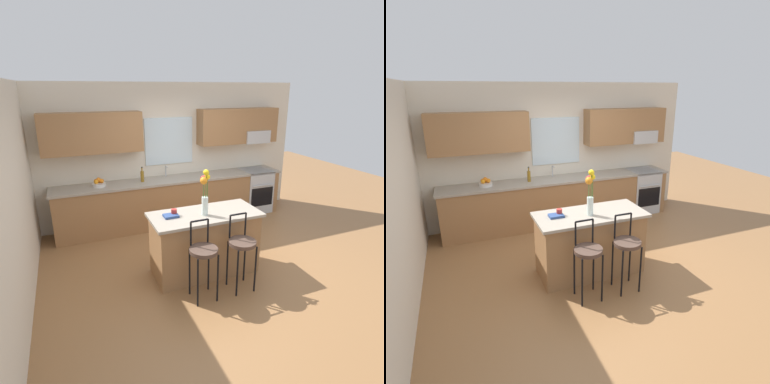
# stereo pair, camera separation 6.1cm
# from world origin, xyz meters

# --- Properties ---
(ground_plane) EXTENTS (14.00, 14.00, 0.00)m
(ground_plane) POSITION_xyz_m (0.00, 0.00, 0.00)
(ground_plane) COLOR olive
(wall_left) EXTENTS (0.12, 4.60, 2.70)m
(wall_left) POSITION_xyz_m (-2.56, 0.30, 1.35)
(wall_left) COLOR beige
(wall_left) RESTS_ON ground
(back_wall_assembly) EXTENTS (5.60, 0.50, 2.70)m
(back_wall_assembly) POSITION_xyz_m (0.04, 1.99, 1.51)
(back_wall_assembly) COLOR beige
(back_wall_assembly) RESTS_ON ground
(counter_run) EXTENTS (4.56, 0.64, 0.92)m
(counter_run) POSITION_xyz_m (-0.00, 1.70, 0.47)
(counter_run) COLOR #996B42
(counter_run) RESTS_ON ground
(sink_faucet) EXTENTS (0.02, 0.13, 0.23)m
(sink_faucet) POSITION_xyz_m (-0.12, 1.84, 1.06)
(sink_faucet) COLOR #B7BABC
(sink_faucet) RESTS_ON counter_run
(oven_range) EXTENTS (0.60, 0.64, 0.92)m
(oven_range) POSITION_xyz_m (1.84, 1.68, 0.46)
(oven_range) COLOR #B7BABC
(oven_range) RESTS_ON ground
(kitchen_island) EXTENTS (1.56, 0.71, 0.92)m
(kitchen_island) POSITION_xyz_m (-0.20, -0.18, 0.46)
(kitchen_island) COLOR #996B42
(kitchen_island) RESTS_ON ground
(bar_stool_near) EXTENTS (0.36, 0.36, 1.04)m
(bar_stool_near) POSITION_xyz_m (-0.47, -0.75, 0.64)
(bar_stool_near) COLOR black
(bar_stool_near) RESTS_ON ground
(bar_stool_middle) EXTENTS (0.36, 0.36, 1.04)m
(bar_stool_middle) POSITION_xyz_m (0.08, -0.75, 0.64)
(bar_stool_middle) COLOR black
(bar_stool_middle) RESTS_ON ground
(flower_vase) EXTENTS (0.14, 0.15, 0.65)m
(flower_vase) POSITION_xyz_m (-0.23, -0.22, 1.27)
(flower_vase) COLOR silver
(flower_vase) RESTS_ON kitchen_island
(mug_ceramic) EXTENTS (0.08, 0.08, 0.09)m
(mug_ceramic) POSITION_xyz_m (-0.63, -0.08, 0.97)
(mug_ceramic) COLOR #A52D28
(mug_ceramic) RESTS_ON kitchen_island
(cookbook) EXTENTS (0.20, 0.15, 0.03)m
(cookbook) POSITION_xyz_m (-0.68, -0.12, 0.94)
(cookbook) COLOR navy
(cookbook) RESTS_ON kitchen_island
(fruit_bowl_oranges) EXTENTS (0.24, 0.24, 0.16)m
(fruit_bowl_oranges) POSITION_xyz_m (-1.43, 1.70, 0.98)
(fruit_bowl_oranges) COLOR silver
(fruit_bowl_oranges) RESTS_ON counter_run
(bottle_olive_oil) EXTENTS (0.06, 0.06, 0.28)m
(bottle_olive_oil) POSITION_xyz_m (-0.63, 1.70, 1.03)
(bottle_olive_oil) COLOR olive
(bottle_olive_oil) RESTS_ON counter_run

